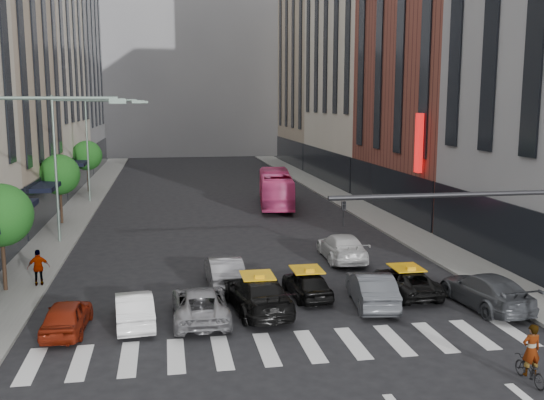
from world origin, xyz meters
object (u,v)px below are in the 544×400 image
bus (276,189)px  taxi_left (257,294)px  streetlamp_near (4,182)px  motorcycle (530,370)px  taxi_center (307,284)px  streetlamp_far (98,135)px  car_red (67,316)px  car_white_front (134,308)px  streetlamp_mid (71,149)px  pedestrian_far (39,267)px

bus → taxi_left: bearing=85.8°
streetlamp_near → motorcycle: 18.78m
streetlamp_near → taxi_center: size_ratio=2.38×
bus → taxi_center: bearing=90.7°
streetlamp_far → taxi_left: bearing=-73.0°
streetlamp_near → motorcycle: streetlamp_near is taller
car_red → car_white_front: size_ratio=0.93×
streetlamp_mid → taxi_left: streetlamp_mid is taller
streetlamp_near → taxi_left: bearing=9.2°
streetlamp_near → taxi_left: streetlamp_near is taller
streetlamp_mid → streetlamp_near: bearing=-90.0°
streetlamp_far → bus: streetlamp_far is taller
taxi_center → streetlamp_far: bearing=-73.0°
taxi_left → bus: (5.51, 25.74, 0.74)m
streetlamp_near → car_white_front: 6.82m
car_white_front → taxi_center: (7.49, 2.08, -0.03)m
taxi_left → bus: bearing=-108.6°
car_red → car_white_front: 2.52m
streetlamp_near → streetlamp_far: same height
bus → car_white_front: bearing=76.1°
bus → pedestrian_far: 25.74m
car_red → motorcycle: bearing=157.8°
car_white_front → motorcycle: bearing=144.1°
taxi_left → motorcycle: size_ratio=3.36×
streetlamp_near → streetlamp_mid: 16.00m
streetlamp_mid → bus: streetlamp_mid is taller
streetlamp_near → motorcycle: (16.73, -6.52, -5.49)m
taxi_center → bus: (3.05, 24.35, 0.86)m
streetlamp_mid → pedestrian_far: bearing=-92.1°
car_white_front → taxi_left: (5.04, 0.69, 0.10)m
streetlamp_far → taxi_center: streetlamp_far is taller
taxi_left → car_white_front: bearing=1.3°
taxi_center → car_red: bearing=8.8°
streetlamp_mid → bus: (14.84, 11.25, -4.40)m
streetlamp_far → taxi_left: size_ratio=1.70×
streetlamp_mid → car_red: size_ratio=2.39×
streetlamp_far → motorcycle: streetlamp_far is taller
streetlamp_mid → pedestrian_far: streetlamp_mid is taller
taxi_left → bus: size_ratio=0.49×
car_red → streetlamp_mid: bearing=-80.6°
streetlamp_mid → bus: 19.14m
pedestrian_far → car_white_front: bearing=119.9°
streetlamp_near → streetlamp_mid: bearing=90.0°
car_red → pedestrian_far: size_ratio=2.19×
motorcycle → pedestrian_far: pedestrian_far is taller
bus → car_red: bearing=72.0°
streetlamp_near → car_red: streetlamp_near is taller
car_red → taxi_center: 10.29m
car_red → taxi_center: (9.99, 2.46, 0.00)m
streetlamp_far → bus: 16.19m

